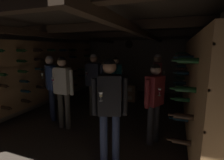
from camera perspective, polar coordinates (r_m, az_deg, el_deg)
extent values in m
plane|color=#473D33|center=(4.81, -1.95, -12.00)|extent=(8.40, 8.40, 0.00)
cube|color=gray|center=(7.56, 7.59, 5.30)|extent=(4.72, 0.06, 2.35)
cube|color=gray|center=(5.81, -23.74, 3.01)|extent=(0.06, 6.40, 2.35)
cube|color=gray|center=(4.19, 28.75, 0.07)|extent=(0.06, 6.40, 2.35)
cube|color=black|center=(4.48, -2.15, 17.39)|extent=(4.72, 6.52, 0.06)
cube|color=#2D2116|center=(3.64, -8.17, 17.04)|extent=(4.60, 0.14, 0.16)
cube|color=#2D2116|center=(5.34, 1.93, 14.97)|extent=(4.60, 0.14, 0.16)
cube|color=#2D2116|center=(7.13, 6.98, 13.75)|extent=(4.60, 0.14, 0.16)
cube|color=#2D2116|center=(4.96, -13.53, 13.78)|extent=(0.12, 6.40, 0.12)
cube|color=#2D2116|center=(4.17, 11.53, 14.55)|extent=(0.12, 6.40, 0.12)
cylinder|color=white|center=(7.55, 5.72, 11.82)|extent=(0.31, 0.02, 0.31)
cylinder|color=#2D2314|center=(7.54, 5.69, 11.82)|extent=(0.33, 0.01, 0.33)
cube|color=black|center=(7.54, 5.69, 11.82)|extent=(0.11, 0.01, 0.05)
cube|color=black|center=(7.53, 5.68, 11.82)|extent=(0.17, 0.01, 0.03)
cube|color=#A37547|center=(5.79, -21.34, 2.91)|extent=(0.32, 5.50, 1.80)
cylinder|color=black|center=(4.65, -32.18, -7.83)|extent=(0.28, 0.07, 0.07)
cylinder|color=black|center=(4.51, -30.83, -8.21)|extent=(0.07, 0.03, 0.03)
cylinder|color=black|center=(4.97, -27.16, -6.24)|extent=(0.28, 0.07, 0.07)
cylinder|color=black|center=(4.85, -25.76, -6.54)|extent=(0.07, 0.03, 0.03)
cylinder|color=#194723|center=(5.74, -18.97, -3.55)|extent=(0.28, 0.07, 0.07)
cylinder|color=#194723|center=(5.63, -17.60, -3.73)|extent=(0.07, 0.03, 0.03)
cylinder|color=#194723|center=(6.16, -15.64, -2.42)|extent=(0.28, 0.07, 0.07)
cylinder|color=#194723|center=(6.06, -14.31, -2.57)|extent=(0.07, 0.03, 0.03)
cylinder|color=black|center=(6.58, -12.92, -1.49)|extent=(0.28, 0.07, 0.07)
cylinder|color=black|center=(6.49, -11.64, -1.61)|extent=(0.07, 0.03, 0.03)
cylinder|color=#0F2838|center=(4.92, -27.29, -3.33)|extent=(0.28, 0.07, 0.07)
cylinder|color=#0F2838|center=(4.79, -25.89, -3.55)|extent=(0.07, 0.03, 0.03)
cylinder|color=black|center=(5.27, -23.07, -2.15)|extent=(0.28, 0.07, 0.07)
cylinder|color=black|center=(5.15, -21.66, -2.32)|extent=(0.07, 0.03, 0.03)
cylinder|color=#0F2838|center=(6.11, -15.80, -0.08)|extent=(0.28, 0.07, 0.07)
cylinder|color=#0F2838|center=(6.01, -14.46, -0.19)|extent=(0.07, 0.03, 0.03)
cylinder|color=#143819|center=(6.53, -13.03, 0.71)|extent=(0.28, 0.07, 0.07)
cylinder|color=#143819|center=(6.44, -11.74, 0.62)|extent=(0.07, 0.03, 0.03)
cylinder|color=#0F2838|center=(7.00, -10.47, 1.44)|extent=(0.28, 0.07, 0.07)
cylinder|color=#0F2838|center=(6.91, -9.23, 1.36)|extent=(0.07, 0.03, 0.03)
cylinder|color=#143819|center=(7.48, -8.24, 2.07)|extent=(0.28, 0.07, 0.07)
cylinder|color=#143819|center=(7.40, -7.06, 2.00)|extent=(0.07, 0.03, 0.03)
cylinder|color=black|center=(4.52, -32.92, -1.63)|extent=(0.28, 0.07, 0.07)
cylinder|color=black|center=(4.38, -31.56, -1.83)|extent=(0.07, 0.03, 0.03)
cylinder|color=#0F2838|center=(4.87, -27.58, -0.39)|extent=(0.28, 0.07, 0.07)
cylinder|color=#0F2838|center=(4.74, -26.17, -0.54)|extent=(0.07, 0.03, 0.03)
cylinder|color=black|center=(5.63, -19.34, 1.52)|extent=(0.28, 0.07, 0.07)
cylinder|color=black|center=(5.52, -17.95, 1.43)|extent=(0.07, 0.03, 0.03)
cylinder|color=black|center=(6.51, -13.05, 2.96)|extent=(0.28, 0.07, 0.07)
cylinder|color=black|center=(6.41, -11.75, 2.90)|extent=(0.07, 0.03, 0.03)
cylinder|color=#143819|center=(6.96, -10.57, 3.52)|extent=(0.28, 0.07, 0.07)
cylinder|color=#143819|center=(6.87, -9.32, 3.47)|extent=(0.07, 0.03, 0.03)
cylinder|color=#143819|center=(7.43, -8.38, 4.00)|extent=(0.28, 0.07, 0.07)
cylinder|color=#143819|center=(7.34, -7.19, 3.96)|extent=(0.07, 0.03, 0.03)
cylinder|color=#143819|center=(4.49, -33.18, 1.60)|extent=(0.28, 0.07, 0.07)
cylinder|color=#143819|center=(4.35, -31.82, 1.50)|extent=(0.07, 0.03, 0.03)
cylinder|color=#143819|center=(4.82, -28.00, 2.57)|extent=(0.28, 0.07, 0.07)
cylinder|color=#143819|center=(4.69, -26.58, 2.51)|extent=(0.07, 0.03, 0.03)
cylinder|color=#0F2838|center=(5.20, -23.43, 3.41)|extent=(0.28, 0.07, 0.07)
cylinder|color=#0F2838|center=(5.08, -22.01, 3.37)|extent=(0.07, 0.03, 0.03)
cylinder|color=#194723|center=(5.61, -19.42, 4.13)|extent=(0.28, 0.07, 0.07)
cylinder|color=#194723|center=(5.50, -18.02, 4.10)|extent=(0.07, 0.03, 0.03)
cylinder|color=black|center=(7.42, -8.34, 6.00)|extent=(0.28, 0.07, 0.07)
cylinder|color=black|center=(7.34, -7.15, 5.98)|extent=(0.07, 0.03, 0.03)
cylinder|color=#143819|center=(4.80, -28.27, 5.61)|extent=(0.28, 0.07, 0.07)
cylinder|color=#143819|center=(4.67, -26.86, 5.63)|extent=(0.07, 0.03, 0.03)
cylinder|color=black|center=(5.18, -23.56, 6.25)|extent=(0.28, 0.07, 0.07)
cylinder|color=black|center=(5.06, -22.13, 6.27)|extent=(0.07, 0.03, 0.03)
cylinder|color=#0F2838|center=(6.48, -13.18, 7.49)|extent=(0.28, 0.07, 0.07)
cylinder|color=#0F2838|center=(6.38, -11.87, 7.50)|extent=(0.07, 0.03, 0.03)
cylinder|color=#194723|center=(7.39, -8.47, 7.97)|extent=(0.28, 0.07, 0.07)
cylinder|color=#194723|center=(7.31, -7.27, 7.97)|extent=(0.07, 0.03, 0.03)
cylinder|color=#194723|center=(4.31, -32.56, 8.25)|extent=(0.07, 0.03, 0.03)
cylinder|color=#143819|center=(4.80, -28.31, 8.69)|extent=(0.28, 0.07, 0.07)
cylinder|color=#143819|center=(4.67, -26.89, 8.80)|extent=(0.07, 0.03, 0.03)
cylinder|color=black|center=(5.17, -23.85, 9.08)|extent=(0.28, 0.07, 0.07)
cylinder|color=black|center=(5.05, -22.42, 9.17)|extent=(0.07, 0.03, 0.03)
cylinder|color=#194723|center=(5.57, -19.87, 9.37)|extent=(0.28, 0.07, 0.07)
cylinder|color=#194723|center=(5.46, -18.46, 9.45)|extent=(0.07, 0.03, 0.03)
cylinder|color=#0F2838|center=(6.01, -16.29, 9.60)|extent=(0.28, 0.07, 0.07)
cylinder|color=#0F2838|center=(5.91, -14.92, 9.66)|extent=(0.07, 0.03, 0.03)
cylinder|color=#143819|center=(6.46, -13.35, 9.76)|extent=(0.28, 0.07, 0.07)
cylinder|color=#143819|center=(6.36, -12.02, 9.81)|extent=(0.07, 0.03, 0.03)
cylinder|color=black|center=(7.39, -8.49, 9.97)|extent=(0.28, 0.07, 0.07)
cylinder|color=black|center=(7.31, -7.28, 9.99)|extent=(0.07, 0.03, 0.03)
cube|color=#A37547|center=(5.84, -19.75, -4.67)|extent=(0.02, 5.50, 0.02)
cube|color=#A37547|center=(5.78, -19.90, -2.20)|extent=(0.02, 5.50, 0.02)
cube|color=#A37547|center=(5.73, -20.06, 0.31)|extent=(0.02, 5.50, 0.02)
cube|color=#A37547|center=(5.69, -20.22, 2.86)|extent=(0.02, 5.50, 0.02)
cube|color=#A37547|center=(5.67, -20.38, 5.44)|extent=(0.02, 5.50, 0.02)
cube|color=#A37547|center=(5.65, -20.55, 8.03)|extent=(0.02, 5.50, 0.02)
cube|color=#A37547|center=(5.65, -20.72, 10.63)|extent=(0.02, 5.50, 0.02)
cube|color=#A37547|center=(4.32, 25.98, 0.24)|extent=(0.32, 5.50, 1.80)
cylinder|color=black|center=(2.60, 22.66, -18.56)|extent=(0.28, 0.07, 0.07)
cylinder|color=black|center=(2.59, 18.59, -18.32)|extent=(0.07, 0.03, 0.03)
cylinder|color=#0F2838|center=(3.31, 22.33, -12.09)|extent=(0.28, 0.07, 0.07)
cylinder|color=#0F2838|center=(3.31, 19.24, -11.90)|extent=(0.07, 0.03, 0.03)
cylinder|color=black|center=(5.56, 21.89, -3.08)|extent=(0.28, 0.07, 0.07)
cylinder|color=black|center=(5.56, 20.08, -2.96)|extent=(0.07, 0.03, 0.03)
cylinder|color=#0F2838|center=(6.33, 21.81, -1.50)|extent=(0.28, 0.07, 0.07)
cylinder|color=#0F2838|center=(6.33, 20.23, -1.40)|extent=(0.07, 0.03, 0.03)
cylinder|color=black|center=(2.44, 23.26, -11.16)|extent=(0.28, 0.07, 0.07)
cylinder|color=black|center=(2.44, 19.08, -10.91)|extent=(0.07, 0.03, 0.03)
cylinder|color=#194723|center=(3.20, 22.77, -6.10)|extent=(0.28, 0.07, 0.07)
cylinder|color=#194723|center=(3.19, 19.62, -5.90)|extent=(0.07, 0.03, 0.03)
cylinder|color=black|center=(3.96, 22.47, -2.98)|extent=(0.28, 0.07, 0.07)
cylinder|color=black|center=(3.96, 19.95, -2.82)|extent=(0.07, 0.03, 0.03)
cylinder|color=#0F2838|center=(4.72, 22.28, -0.92)|extent=(0.28, 0.07, 0.07)
cylinder|color=#0F2838|center=(4.72, 20.16, -0.79)|extent=(0.07, 0.03, 0.03)
cylinder|color=#143819|center=(5.49, 22.14, 0.57)|extent=(0.28, 0.07, 0.07)
cylinder|color=#143819|center=(5.49, 20.31, 0.69)|extent=(0.07, 0.03, 0.03)
cylinder|color=#194723|center=(6.27, 22.03, 1.71)|extent=(0.28, 0.07, 0.07)
cylinder|color=#194723|center=(6.26, 20.43, 1.82)|extent=(0.07, 0.03, 0.03)
cylinder|color=#143819|center=(2.34, 23.89, -2.90)|extent=(0.28, 0.07, 0.07)
cylinder|color=#143819|center=(2.34, 19.61, -2.63)|extent=(0.07, 0.03, 0.03)
cylinder|color=#0F2838|center=(3.89, 22.84, 2.14)|extent=(0.28, 0.07, 0.07)
cylinder|color=#0F2838|center=(3.88, 20.27, 2.31)|extent=(0.07, 0.03, 0.03)
cylinder|color=black|center=(4.66, 22.59, 3.40)|extent=(0.28, 0.07, 0.07)
cylinder|color=black|center=(4.65, 20.43, 3.54)|extent=(0.07, 0.03, 0.03)
cylinder|color=#0F2838|center=(5.46, 22.39, 4.33)|extent=(0.28, 0.07, 0.07)
cylinder|color=#0F2838|center=(5.46, 20.55, 4.45)|extent=(0.07, 0.03, 0.03)
cylinder|color=#143819|center=(2.30, 24.53, 5.92)|extent=(0.28, 0.07, 0.07)
cylinder|color=#143819|center=(2.30, 20.16, 6.21)|extent=(0.07, 0.03, 0.03)
cylinder|color=#0F2838|center=(3.06, 23.73, 6.86)|extent=(0.28, 0.07, 0.07)
cylinder|color=#0F2838|center=(3.06, 20.43, 7.08)|extent=(0.07, 0.03, 0.03)
cylinder|color=black|center=(3.87, 23.21, 7.45)|extent=(0.28, 0.07, 0.07)
cylinder|color=black|center=(3.87, 20.61, 7.62)|extent=(0.07, 0.03, 0.03)
cylinder|color=#0F2838|center=(4.64, 22.90, 7.82)|extent=(0.28, 0.07, 0.07)
cylinder|color=#0F2838|center=(4.63, 20.72, 7.96)|extent=(0.07, 0.03, 0.03)
cylinder|color=#194723|center=(5.42, 22.66, 8.09)|extent=(0.28, 0.07, 0.07)
cylinder|color=#194723|center=(5.42, 20.80, 8.21)|extent=(0.07, 0.03, 0.03)
cylinder|color=#194723|center=(6.20, 22.48, 8.29)|extent=(0.28, 0.07, 0.07)
cylinder|color=#194723|center=(6.20, 20.85, 8.40)|extent=(0.07, 0.03, 0.03)
cube|color=#A37547|center=(4.48, 23.31, -8.74)|extent=(0.02, 5.50, 0.02)
cube|color=#A37547|center=(4.38, 23.65, -4.27)|extent=(0.02, 5.50, 0.02)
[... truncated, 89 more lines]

